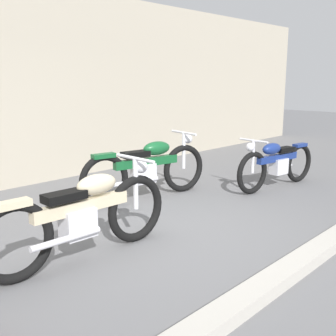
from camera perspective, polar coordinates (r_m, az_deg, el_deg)
ground_plane at (r=5.12m, az=-0.83°, el=-8.59°), size 40.00×40.00×0.00m
building_wall at (r=7.56m, az=-19.90°, el=10.54°), size 18.00×0.30×3.39m
curb_strip at (r=4.18m, az=16.60°, el=-13.18°), size 18.00×0.24×0.12m
motorcycle_green at (r=6.34m, az=-2.84°, el=-0.03°), size 2.19×0.70×0.99m
motorcycle_blue at (r=7.22m, az=14.72°, el=0.66°), size 1.97×0.55×0.88m
motorcycle_cream at (r=4.28m, az=-11.53°, el=-6.37°), size 2.19×0.61×0.98m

